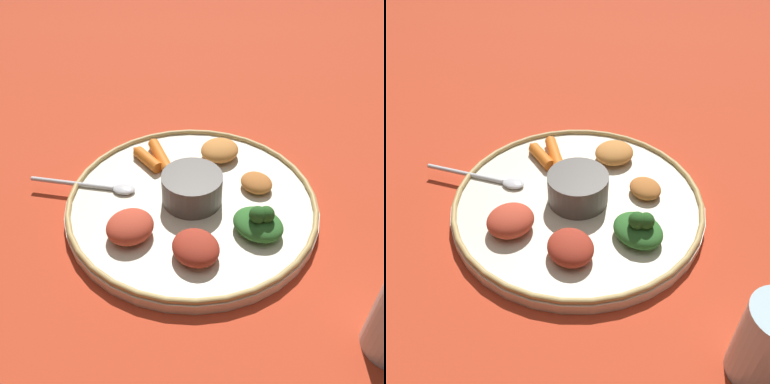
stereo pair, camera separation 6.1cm
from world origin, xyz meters
TOP-DOWN VIEW (x-y plane):
  - ground_plane at (0.00, 0.00)m, footprint 2.40×2.40m
  - platter at (0.00, 0.00)m, footprint 0.37×0.37m
  - platter_rim at (0.00, 0.00)m, footprint 0.37×0.37m
  - center_bowl at (0.00, 0.00)m, footprint 0.09×0.09m
  - spoon at (-0.10, -0.10)m, footprint 0.13×0.13m
  - greens_pile at (0.10, 0.04)m, footprint 0.08×0.07m
  - carrot_near_spoon at (-0.11, 0.02)m, footprint 0.10×0.04m
  - carrot_outer at (-0.12, -0.01)m, footprint 0.07×0.02m
  - mound_chickpea at (0.03, 0.09)m, footprint 0.05×0.05m
  - mound_beet at (0.09, -0.06)m, footprint 0.07×0.06m
  - mound_squash at (-0.06, 0.10)m, footprint 0.07×0.08m
  - mound_berbere_red at (0.01, -0.11)m, footprint 0.07×0.08m

SIDE VIEW (x-z plane):
  - ground_plane at x=0.00m, z-range 0.00..0.00m
  - platter at x=0.00m, z-range 0.00..0.02m
  - platter_rim at x=0.00m, z-range 0.02..0.02m
  - spoon at x=-0.10m, z-range 0.02..0.02m
  - carrot_near_spoon at x=-0.11m, z-range 0.02..0.03m
  - carrot_outer at x=-0.12m, z-range 0.02..0.04m
  - mound_chickpea at x=0.03m, z-range 0.02..0.04m
  - mound_squash at x=-0.06m, z-range 0.02..0.04m
  - mound_beet at x=0.09m, z-range 0.02..0.05m
  - mound_berbere_red at x=0.01m, z-range 0.02..0.05m
  - greens_pile at x=0.10m, z-range 0.01..0.06m
  - center_bowl at x=0.00m, z-range 0.02..0.06m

